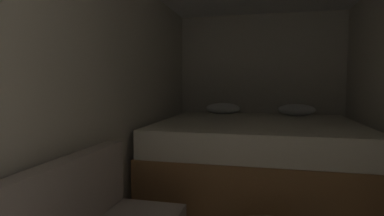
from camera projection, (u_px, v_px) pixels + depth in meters
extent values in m
cube|color=beige|center=(259.00, 92.00, 4.31)|extent=(2.31, 0.05, 2.11)
cube|color=beige|center=(95.00, 99.00, 2.26)|extent=(0.05, 4.71, 2.11)
cube|color=olive|center=(257.00, 168.00, 3.38)|extent=(2.09, 1.90, 0.51)
cube|color=beige|center=(257.00, 133.00, 3.35)|extent=(2.05, 1.86, 0.26)
ellipsoid|color=white|center=(223.00, 108.00, 4.15)|extent=(0.46, 0.33, 0.15)
ellipsoid|color=white|center=(297.00, 110.00, 3.94)|extent=(0.46, 0.33, 0.15)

